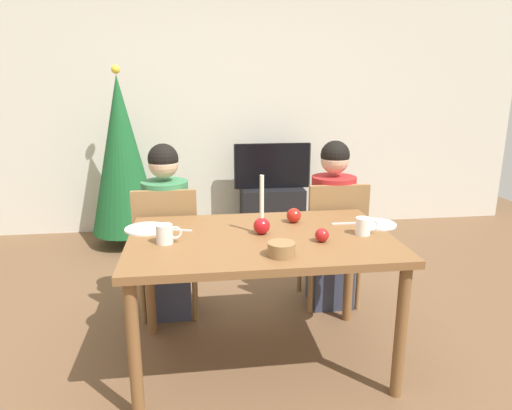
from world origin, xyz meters
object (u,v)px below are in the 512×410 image
plate_left (146,229)px  apple_near_candle (294,215)px  tv_stand (272,210)px  candle_centerpiece (262,222)px  person_left_child (167,235)px  chair_right (333,237)px  plate_right (377,224)px  mug_left (165,234)px  apple_by_left_plate (322,235)px  mug_right (364,226)px  chair_left (167,244)px  dining_table (261,251)px  bowl_walnuts (281,249)px  tv (272,166)px  christmas_tree (122,156)px  person_right_child (332,228)px

plate_left → apple_near_candle: bearing=1.9°
tv_stand → candle_centerpiece: (-0.44, -2.26, 0.58)m
apple_near_candle → person_left_child: bearing=151.4°
chair_right → candle_centerpiece: size_ratio=2.78×
tv_stand → plate_right: 2.27m
mug_left → apple_by_left_plate: size_ratio=1.81×
plate_right → apple_near_candle: bearing=165.6°
plate_left → mug_right: 1.19m
chair_left → mug_right: 1.30m
mug_right → apple_near_candle: size_ratio=1.46×
dining_table → apple_near_candle: (0.23, 0.22, 0.13)m
dining_table → tv_stand: 2.38m
plate_right → bowl_walnuts: (-0.63, -0.40, 0.03)m
chair_right → mug_right: bearing=-93.4°
plate_left → apple_by_left_plate: 0.97m
plate_right → plate_left: bearing=176.0°
candle_centerpiece → tv: bearing=78.9°
mug_left → christmas_tree: bearing=103.4°
plate_right → mug_left: (-1.19, -0.15, 0.04)m
apple_near_candle → person_right_child: bearing=48.8°
mug_right → mug_left: bearing=-179.8°
plate_left → mug_right: bearing=-11.5°
candle_centerpiece → plate_right: (0.68, 0.06, -0.06)m
person_right_child → plate_right: (0.10, -0.53, 0.19)m
chair_left → apple_near_candle: bearing=-26.7°
tv_stand → plate_right: (0.24, -2.19, 0.52)m
plate_left → mug_left: bearing=-63.6°
bowl_walnuts → apple_by_left_plate: size_ratio=1.83×
person_right_child → christmas_tree: (-1.60, 1.48, 0.31)m
bowl_walnuts → tv: bearing=81.3°
christmas_tree → apple_near_candle: size_ratio=19.88×
dining_table → plate_right: (0.69, 0.11, 0.09)m
tv_stand → apple_by_left_plate: size_ratio=8.86×
tv → candle_centerpiece: 2.30m
person_left_child → mug_left: 0.72m
candle_centerpiece → mug_right: 0.55m
christmas_tree → candle_centerpiece: size_ratio=5.23×
person_right_child → apple_by_left_plate: person_right_child is taller
bowl_walnuts → apple_by_left_plate: (0.24, 0.17, 0.00)m
person_left_child → plate_right: (1.22, -0.53, 0.19)m
candle_centerpiece → mug_right: candle_centerpiece is taller
chair_right → bowl_walnuts: size_ratio=6.80×
candle_centerpiece → mug_left: bearing=-170.4°
person_left_child → plate_left: 0.49m
chair_right → candle_centerpiece: candle_centerpiece is taller
person_right_child → tv: (-0.14, 1.66, 0.14)m
chair_right → christmas_tree: bearing=136.7°
christmas_tree → apple_by_left_plate: 2.60m
person_right_child → candle_centerpiece: person_right_child is taller
apple_near_candle → apple_by_left_plate: size_ratio=1.18×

